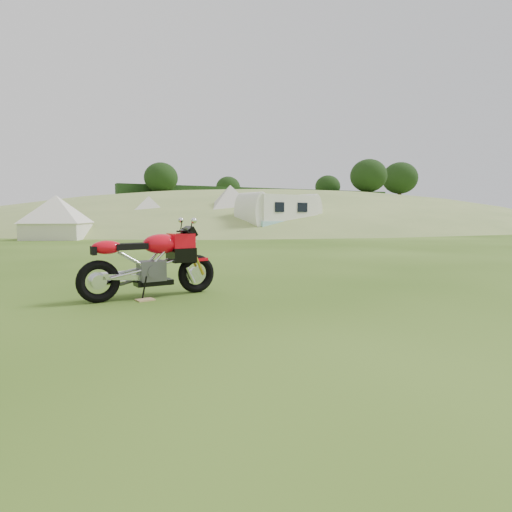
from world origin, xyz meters
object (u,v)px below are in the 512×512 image
tent_right (230,211)px  caravan (280,215)px  tent_mid (149,214)px  sport_motorcycle (150,258)px  plywood_board (145,300)px  tent_left (57,216)px

tent_right → caravan: bearing=-53.6°
tent_right → tent_mid: bearing=169.8°
sport_motorcycle → tent_right: 21.20m
plywood_board → tent_right: tent_right is taller
tent_left → tent_mid: size_ratio=0.95×
caravan → plywood_board: bearing=-137.4°
tent_left → tent_right: tent_right is taller
plywood_board → tent_mid: size_ratio=0.09×
tent_right → caravan: tent_right is taller
caravan → tent_left: bearing=158.6°
plywood_board → tent_right: size_ratio=0.07×
tent_left → tent_mid: 6.47m
sport_motorcycle → tent_mid: tent_mid is taller
plywood_board → tent_right: bearing=61.4°
sport_motorcycle → caravan: bearing=48.8°
sport_motorcycle → plywood_board: 0.66m
plywood_board → tent_mid: bearing=75.2°
plywood_board → tent_mid: 21.69m
sport_motorcycle → plywood_board: sport_motorcycle is taller
sport_motorcycle → tent_left: size_ratio=0.75×
tent_mid → tent_right: bearing=-8.6°
tent_left → tent_right: 10.37m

